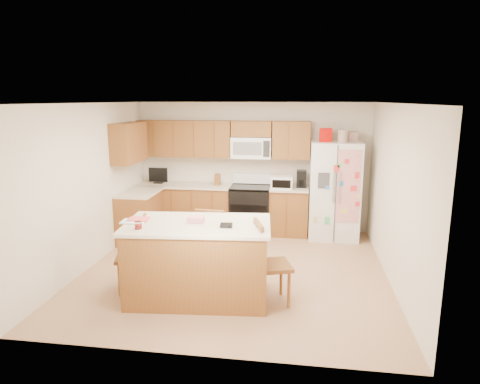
% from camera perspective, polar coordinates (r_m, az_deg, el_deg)
% --- Properties ---
extents(ground, '(4.50, 4.50, 0.00)m').
position_cam_1_polar(ground, '(6.63, -0.67, -10.39)').
color(ground, '#956F51').
rests_on(ground, ground).
extents(room_shell, '(4.60, 4.60, 2.52)m').
position_cam_1_polar(room_shell, '(6.21, -0.71, 1.95)').
color(room_shell, beige).
rests_on(room_shell, ground).
extents(cabinetry, '(3.36, 1.56, 2.15)m').
position_cam_1_polar(cabinetry, '(8.23, -5.50, 0.74)').
color(cabinetry, brown).
rests_on(cabinetry, ground).
extents(stove, '(0.76, 0.65, 1.13)m').
position_cam_1_polar(stove, '(8.30, 1.41, -2.24)').
color(stove, black).
rests_on(stove, ground).
extents(refrigerator, '(0.90, 0.79, 2.04)m').
position_cam_1_polar(refrigerator, '(8.10, 12.47, 0.36)').
color(refrigerator, white).
rests_on(refrigerator, ground).
extents(island, '(1.96, 1.23, 1.10)m').
position_cam_1_polar(island, '(5.64, -5.57, -9.04)').
color(island, brown).
rests_on(island, ground).
extents(windsor_chair_left, '(0.52, 0.54, 1.02)m').
position_cam_1_polar(windsor_chair_left, '(6.00, -13.92, -8.30)').
color(windsor_chair_left, brown).
rests_on(windsor_chair_left, ground).
extents(windsor_chair_back, '(0.47, 0.45, 1.03)m').
position_cam_1_polar(windsor_chair_back, '(6.31, -3.63, -6.84)').
color(windsor_chair_back, brown).
rests_on(windsor_chair_back, ground).
extents(windsor_chair_right, '(0.56, 0.58, 1.08)m').
position_cam_1_polar(windsor_chair_right, '(5.49, 4.07, -9.66)').
color(windsor_chair_right, brown).
rests_on(windsor_chair_right, ground).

